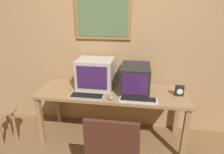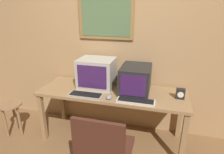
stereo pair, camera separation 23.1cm
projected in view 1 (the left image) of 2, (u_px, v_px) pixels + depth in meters
name	position (u px, v px, depth m)	size (l,w,h in m)	color
wall_back	(116.00, 39.00, 2.53)	(8.00, 0.08, 2.60)	tan
desk	(112.00, 96.00, 2.41)	(1.86, 0.63, 0.71)	#99754C
monitor_left	(95.00, 73.00, 2.44)	(0.46, 0.38, 0.38)	#B7B2A8
monitor_right	(135.00, 78.00, 2.34)	(0.35, 0.47, 0.33)	black
keyboard_main	(87.00, 96.00, 2.21)	(0.41, 0.16, 0.03)	#A8A399
keyboard_side	(138.00, 100.00, 2.12)	(0.43, 0.14, 0.03)	beige
mouse_near_keyboard	(111.00, 97.00, 2.18)	(0.07, 0.12, 0.04)	gray
desk_clock	(179.00, 91.00, 2.24)	(0.10, 0.06, 0.13)	black
side_stool	(6.00, 119.00, 2.44)	(0.29, 0.29, 0.48)	#8E6B47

